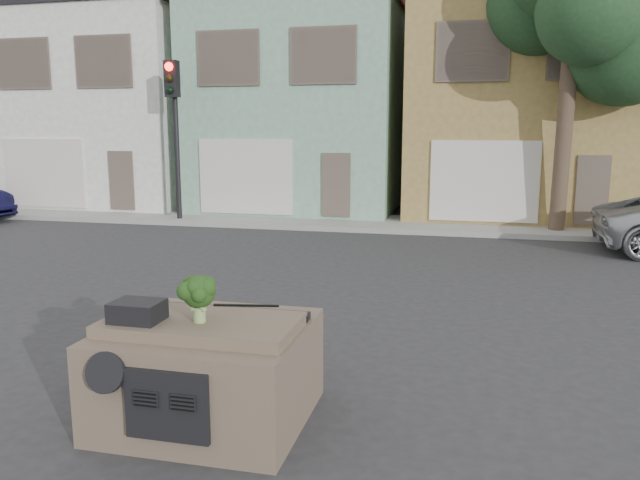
% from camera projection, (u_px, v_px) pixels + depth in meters
% --- Properties ---
extents(ground_plane, '(120.00, 120.00, 0.00)m').
position_uv_depth(ground_plane, '(291.00, 330.00, 9.39)').
color(ground_plane, '#303033').
rests_on(ground_plane, ground).
extents(sidewalk, '(40.00, 3.00, 0.15)m').
position_uv_depth(sidewalk, '(384.00, 224.00, 19.43)').
color(sidewalk, gray).
rests_on(sidewalk, ground).
extents(townhouse_white, '(7.20, 8.20, 7.55)m').
position_uv_depth(townhouse_white, '(128.00, 109.00, 25.14)').
color(townhouse_white, silver).
rests_on(townhouse_white, ground).
extents(townhouse_mint, '(7.20, 8.20, 7.55)m').
position_uv_depth(townhouse_mint, '(308.00, 108.00, 23.42)').
color(townhouse_mint, '#80AB90').
rests_on(townhouse_mint, ground).
extents(townhouse_tan, '(7.20, 8.20, 7.55)m').
position_uv_depth(townhouse_tan, '(516.00, 106.00, 21.69)').
color(townhouse_tan, olive).
rests_on(townhouse_tan, ground).
extents(traffic_signal, '(0.40, 0.40, 5.10)m').
position_uv_depth(traffic_signal, '(175.00, 143.00, 19.54)').
color(traffic_signal, black).
rests_on(traffic_signal, ground).
extents(tree_near, '(4.40, 4.00, 8.50)m').
position_uv_depth(tree_near, '(567.00, 82.00, 16.88)').
color(tree_near, '#204022').
rests_on(tree_near, ground).
extents(car_dashboard, '(2.00, 1.80, 1.12)m').
position_uv_depth(car_dashboard, '(209.00, 367.00, 6.42)').
color(car_dashboard, brown).
rests_on(car_dashboard, ground).
extents(instrument_hump, '(0.48, 0.38, 0.20)m').
position_uv_depth(instrument_hump, '(137.00, 311.00, 6.11)').
color(instrument_hump, black).
rests_on(instrument_hump, car_dashboard).
extents(wiper_arm, '(0.69, 0.15, 0.02)m').
position_uv_depth(wiper_arm, '(246.00, 305.00, 6.62)').
color(wiper_arm, black).
rests_on(wiper_arm, car_dashboard).
extents(broccoli, '(0.49, 0.49, 0.48)m').
position_uv_depth(broccoli, '(199.00, 298.00, 6.05)').
color(broccoli, '#1A3511').
rests_on(broccoli, car_dashboard).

